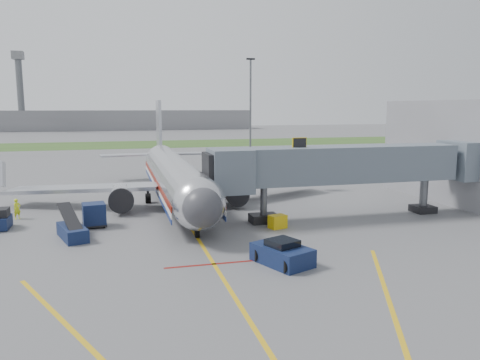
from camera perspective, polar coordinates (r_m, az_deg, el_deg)
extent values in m
plane|color=#565659|center=(32.35, -4.65, -7.94)|extent=(400.00, 400.00, 0.00)
cube|color=#2D4C1E|center=(120.98, -12.24, 4.26)|extent=(300.00, 25.00, 0.01)
cube|color=gold|center=(30.47, -3.97, -8.99)|extent=(0.25, 50.00, 0.01)
cube|color=maroon|center=(28.61, -3.21, -10.19)|extent=(6.00, 0.25, 0.01)
cube|color=gold|center=(22.11, 18.66, -16.61)|extent=(9.52, 20.04, 0.01)
cylinder|color=silver|center=(46.30, -7.98, 0.55)|extent=(3.80, 28.00, 3.80)
sphere|color=silver|center=(32.64, -5.02, -2.90)|extent=(3.80, 3.80, 3.80)
sphere|color=#38383D|center=(31.39, -4.61, -3.37)|extent=(2.74, 2.74, 2.74)
cube|color=black|center=(32.14, -4.91, -2.08)|extent=(2.20, 1.20, 0.55)
cone|color=silver|center=(62.59, -9.80, 2.67)|extent=(3.80, 5.00, 3.80)
cube|color=#B7BAC1|center=(61.79, -9.85, 6.31)|extent=(0.35, 4.20, 7.00)
cube|color=#B7BAC1|center=(46.23, -18.47, -0.97)|extent=(15.10, 8.59, 1.13)
cube|color=#B7BAC1|center=(48.16, 2.13, -0.13)|extent=(15.10, 8.59, 1.13)
cylinder|color=silver|center=(43.25, -14.32, -2.05)|extent=(2.10, 3.60, 2.10)
cylinder|color=silver|center=(44.52, -0.81, -1.46)|extent=(2.10, 3.60, 2.10)
cube|color=maroon|center=(46.61, -5.63, 0.21)|extent=(0.05, 28.00, 0.45)
cube|color=navy|center=(46.75, -5.61, -0.88)|extent=(0.05, 28.00, 0.35)
cylinder|color=black|center=(34.16, -5.25, -6.51)|extent=(0.28, 0.70, 0.70)
cylinder|color=black|center=(46.94, -11.15, -2.21)|extent=(0.50, 1.00, 1.00)
cylinder|color=black|center=(47.53, -4.88, -1.93)|extent=(0.50, 1.00, 1.00)
cube|color=slate|center=(40.25, 12.48, 1.91)|extent=(20.00, 3.00, 3.00)
cube|color=slate|center=(36.85, -1.21, 1.17)|extent=(3.20, 3.60, 3.40)
cube|color=black|center=(36.59, -3.04, 1.11)|extent=(1.60, 3.00, 2.80)
cube|color=gold|center=(38.41, 7.24, 4.42)|extent=(1.20, 0.15, 1.00)
cylinder|color=#595B60|center=(38.08, 2.91, -2.94)|extent=(0.56, 0.56, 3.10)
cube|color=black|center=(38.35, 2.89, -4.69)|extent=(2.20, 1.60, 0.70)
cylinder|color=#595B60|center=(44.90, 21.47, -1.73)|extent=(0.70, 0.70, 3.10)
cube|color=black|center=(45.14, 21.38, -3.29)|extent=(1.80, 1.80, 0.60)
cube|color=slate|center=(46.96, 25.63, 2.21)|extent=(3.00, 4.00, 3.40)
cube|color=slate|center=(53.94, 26.30, 3.35)|extent=(10.00, 16.00, 10.00)
cylinder|color=#595B60|center=(109.79, 1.29, 9.23)|extent=(0.44, 0.44, 20.00)
cube|color=black|center=(110.32, 1.30, 14.54)|extent=(2.00, 0.40, 0.40)
cube|color=slate|center=(200.63, -16.23, 7.02)|extent=(120.00, 14.00, 8.00)
cylinder|color=#595B60|center=(198.60, -25.19, 9.41)|extent=(2.40, 2.40, 28.00)
cube|color=slate|center=(199.47, -25.47, 13.57)|extent=(4.00, 4.00, 3.00)
cube|color=#0C1B39|center=(28.58, 5.16, -9.08)|extent=(3.41, 4.17, 1.10)
cube|color=black|center=(28.38, 5.18, -7.73)|extent=(2.09, 2.09, 0.50)
cylinder|color=black|center=(27.15, 5.61, -10.40)|extent=(0.51, 0.82, 0.80)
cylinder|color=black|center=(28.34, 8.32, -9.61)|extent=(0.51, 0.82, 0.80)
cylinder|color=black|center=(29.00, 2.07, -9.09)|extent=(0.51, 0.82, 0.80)
cylinder|color=black|center=(30.12, 4.75, -8.42)|extent=(0.51, 0.82, 0.80)
cube|color=#0C1B39|center=(40.80, -27.06, -4.62)|extent=(1.21, 2.29, 0.91)
cube|color=black|center=(40.64, -27.13, -3.55)|extent=(1.11, 1.47, 0.64)
cylinder|color=black|center=(39.98, -26.62, -5.26)|extent=(0.20, 0.46, 0.46)
cylinder|color=black|center=(41.55, -26.18, -4.72)|extent=(0.20, 0.46, 0.46)
cube|color=#0C1B39|center=(38.57, -17.37, -3.96)|extent=(1.90, 1.90, 1.69)
cube|color=black|center=(38.76, -17.31, -5.18)|extent=(1.96, 1.96, 0.13)
cylinder|color=black|center=(38.09, -18.20, -5.53)|extent=(0.28, 0.33, 0.31)
cylinder|color=black|center=(38.19, -16.23, -5.40)|extent=(0.28, 0.33, 0.31)
cylinder|color=black|center=(39.36, -18.35, -5.08)|extent=(0.28, 0.33, 0.31)
cylinder|color=black|center=(39.46, -16.44, -4.96)|extent=(0.28, 0.33, 0.31)
cube|color=#0C1B39|center=(35.78, -19.75, -6.01)|extent=(2.53, 4.03, 0.94)
cube|color=black|center=(36.05, -20.02, -4.29)|extent=(2.17, 4.30, 1.48)
cylinder|color=black|center=(34.44, -20.08, -6.91)|extent=(0.40, 0.63, 0.59)
cylinder|color=black|center=(34.65, -18.38, -6.72)|extent=(0.40, 0.63, 0.59)
cylinder|color=black|center=(37.02, -21.00, -5.87)|extent=(0.40, 0.63, 0.59)
cylinder|color=black|center=(37.22, -19.41, -5.71)|extent=(0.40, 0.63, 0.59)
cube|color=gold|center=(36.62, 4.60, -5.08)|extent=(1.51, 1.22, 1.05)
cylinder|color=black|center=(36.47, 4.04, -5.77)|extent=(0.24, 0.30, 0.26)
cylinder|color=black|center=(36.97, 5.14, -5.58)|extent=(0.24, 0.30, 0.26)
imported|color=#D9EC1B|center=(43.65, -25.53, -3.20)|extent=(0.75, 0.73, 1.73)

